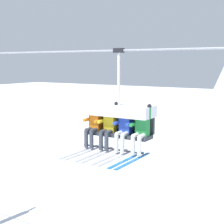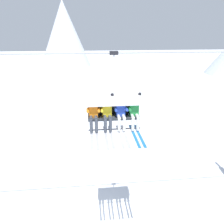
{
  "view_description": "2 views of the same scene",
  "coord_description": "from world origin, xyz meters",
  "px_view_note": "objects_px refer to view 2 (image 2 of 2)",
  "views": [
    {
      "loc": [
        5.36,
        -8.55,
        8.14
      ],
      "look_at": [
        0.61,
        -0.9,
        6.85
      ],
      "focal_mm": 55.0,
      "sensor_mm": 36.0,
      "label": 1
    },
    {
      "loc": [
        -0.06,
        -7.99,
        9.15
      ],
      "look_at": [
        0.68,
        -0.95,
        6.49
      ],
      "focal_mm": 35.0,
      "sensor_mm": 36.0,
      "label": 2
    }
  ],
  "objects_px": {
    "chairlift_chair": "(113,103)",
    "skier_orange": "(93,114)",
    "skier_yellow": "(107,112)",
    "skier_blue": "(121,113)",
    "skier_green": "(135,111)"
  },
  "relations": [
    {
      "from": "chairlift_chair",
      "to": "skier_blue",
      "type": "relative_size",
      "value": 1.55
    },
    {
      "from": "chairlift_chair",
      "to": "skier_yellow",
      "type": "bearing_deg",
      "value": -137.99
    },
    {
      "from": "chairlift_chair",
      "to": "skier_yellow",
      "type": "xyz_separation_m",
      "value": [
        -0.24,
        -0.21,
        -0.28
      ]
    },
    {
      "from": "chairlift_chair",
      "to": "skier_orange",
      "type": "bearing_deg",
      "value": -163.01
    },
    {
      "from": "chairlift_chair",
      "to": "skier_blue",
      "type": "distance_m",
      "value": 0.45
    },
    {
      "from": "skier_yellow",
      "to": "skier_green",
      "type": "distance_m",
      "value": 0.96
    },
    {
      "from": "skier_orange",
      "to": "skier_blue",
      "type": "height_order",
      "value": "same"
    },
    {
      "from": "chairlift_chair",
      "to": "skier_orange",
      "type": "relative_size",
      "value": 1.55
    },
    {
      "from": "skier_orange",
      "to": "skier_yellow",
      "type": "distance_m",
      "value": 0.49
    },
    {
      "from": "chairlift_chair",
      "to": "skier_yellow",
      "type": "height_order",
      "value": "chairlift_chair"
    },
    {
      "from": "skier_yellow",
      "to": "skier_green",
      "type": "xyz_separation_m",
      "value": [
        0.96,
        0.0,
        0.0
      ]
    },
    {
      "from": "skier_orange",
      "to": "skier_blue",
      "type": "relative_size",
      "value": 1.0
    },
    {
      "from": "chairlift_chair",
      "to": "skier_orange",
      "type": "distance_m",
      "value": 0.81
    },
    {
      "from": "skier_orange",
      "to": "skier_blue",
      "type": "bearing_deg",
      "value": 0.0
    },
    {
      "from": "skier_blue",
      "to": "skier_green",
      "type": "height_order",
      "value": "skier_green"
    }
  ]
}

